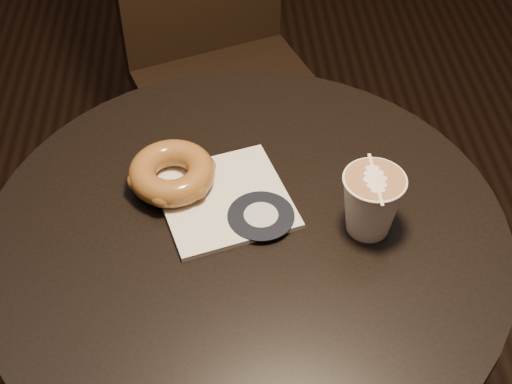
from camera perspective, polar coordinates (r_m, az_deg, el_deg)
cafe_table at (r=1.10m, az=-0.69°, el=-9.72°), size 0.70×0.70×0.75m
chair at (r=1.66m, az=-3.22°, el=12.47°), size 0.50×0.50×0.99m
pastry_bag at (r=0.98m, az=-2.55°, el=-0.58°), size 0.21×0.21×0.01m
doughnut at (r=0.99m, az=-6.75°, el=1.54°), size 0.12×0.12×0.04m
latte_cup at (r=0.92m, az=9.19°, el=-0.93°), size 0.08×0.08×0.09m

